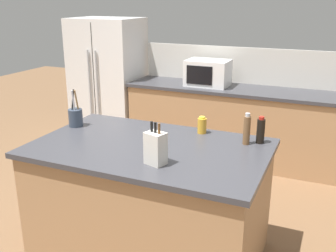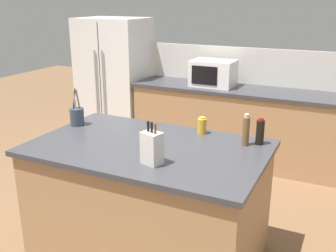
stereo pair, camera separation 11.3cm
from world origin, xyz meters
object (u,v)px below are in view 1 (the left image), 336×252
(knife_block, at_px, (156,148))
(utensil_crock, at_px, (76,117))
(spice_jar_oregano, at_px, (151,143))
(soy_sauce_bottle, at_px, (261,131))
(microwave, at_px, (208,73))
(honey_jar, at_px, (202,125))
(pepper_grinder, at_px, (247,130))
(refrigerator, at_px, (108,81))

(knife_block, xyz_separation_m, utensil_crock, (-0.98, 0.46, -0.03))
(utensil_crock, bearing_deg, knife_block, -25.06)
(knife_block, relative_size, spice_jar_oregano, 2.70)
(soy_sauce_bottle, distance_m, spice_jar_oregano, 0.84)
(microwave, height_order, utensil_crock, same)
(microwave, bearing_deg, honey_jar, -73.30)
(pepper_grinder, bearing_deg, soy_sauce_bottle, 36.43)
(soy_sauce_bottle, distance_m, honey_jar, 0.48)
(refrigerator, relative_size, spice_jar_oregano, 16.19)
(utensil_crock, xyz_separation_m, pepper_grinder, (1.45, 0.15, 0.03))
(utensil_crock, distance_m, pepper_grinder, 1.45)
(refrigerator, bearing_deg, knife_block, -52.50)
(knife_block, distance_m, soy_sauce_bottle, 0.88)
(knife_block, bearing_deg, microwave, 117.27)
(microwave, xyz_separation_m, knife_block, (0.45, -2.48, -0.05))
(honey_jar, bearing_deg, microwave, 106.70)
(knife_block, height_order, honey_jar, knife_block)
(pepper_grinder, xyz_separation_m, honey_jar, (-0.39, 0.11, -0.05))
(knife_block, bearing_deg, spice_jar_oregano, 138.96)
(utensil_crock, xyz_separation_m, soy_sauce_bottle, (1.54, 0.22, 0.02))
(refrigerator, bearing_deg, soy_sauce_bottle, -36.57)
(soy_sauce_bottle, bearing_deg, microwave, 119.23)
(honey_jar, bearing_deg, knife_block, -96.32)
(refrigerator, relative_size, honey_jar, 12.33)
(microwave, height_order, soy_sauce_bottle, microwave)
(microwave, xyz_separation_m, utensil_crock, (-0.53, -2.03, -0.08))
(utensil_crock, bearing_deg, microwave, 75.43)
(knife_block, distance_m, utensil_crock, 1.08)
(microwave, relative_size, knife_block, 1.82)
(knife_block, bearing_deg, refrigerator, 144.48)
(spice_jar_oregano, bearing_deg, utensil_crock, 164.31)
(honey_jar, distance_m, spice_jar_oregano, 0.54)
(knife_block, relative_size, utensil_crock, 0.91)
(refrigerator, bearing_deg, spice_jar_oregano, -52.01)
(microwave, bearing_deg, spice_jar_oregano, -82.14)
(knife_block, distance_m, honey_jar, 0.72)
(refrigerator, height_order, pepper_grinder, refrigerator)
(spice_jar_oregano, bearing_deg, pepper_grinder, 32.54)
(refrigerator, relative_size, utensil_crock, 5.42)
(refrigerator, height_order, microwave, refrigerator)
(microwave, relative_size, spice_jar_oregano, 4.91)
(honey_jar, relative_size, spice_jar_oregano, 1.31)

